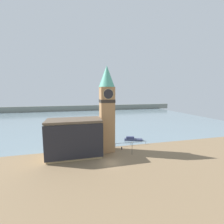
{
  "coord_description": "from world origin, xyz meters",
  "views": [
    {
      "loc": [
        -8.43,
        -33.74,
        17.29
      ],
      "look_at": [
        1.59,
        6.14,
        11.89
      ],
      "focal_mm": 24.0,
      "sensor_mm": 36.0,
      "label": 1
    }
  ],
  "objects_px": {
    "boat_near": "(132,139)",
    "lamp_post": "(132,146)",
    "pier_building": "(75,138)",
    "mooring_bollard_near": "(122,148)",
    "clock_tower": "(107,107)"
  },
  "relations": [
    {
      "from": "pier_building",
      "to": "boat_near",
      "type": "distance_m",
      "value": 22.5
    },
    {
      "from": "clock_tower",
      "to": "mooring_bollard_near",
      "type": "bearing_deg",
      "value": -3.01
    },
    {
      "from": "lamp_post",
      "to": "clock_tower",
      "type": "bearing_deg",
      "value": 143.13
    },
    {
      "from": "boat_near",
      "to": "lamp_post",
      "type": "height_order",
      "value": "lamp_post"
    },
    {
      "from": "pier_building",
      "to": "mooring_bollard_near",
      "type": "bearing_deg",
      "value": 4.73
    },
    {
      "from": "boat_near",
      "to": "mooring_bollard_near",
      "type": "relative_size",
      "value": 7.57
    },
    {
      "from": "clock_tower",
      "to": "lamp_post",
      "type": "bearing_deg",
      "value": -36.87
    },
    {
      "from": "clock_tower",
      "to": "pier_building",
      "type": "distance_m",
      "value": 12.4
    },
    {
      "from": "clock_tower",
      "to": "boat_near",
      "type": "distance_m",
      "value": 18.22
    },
    {
      "from": "mooring_bollard_near",
      "to": "lamp_post",
      "type": "bearing_deg",
      "value": -69.7
    },
    {
      "from": "boat_near",
      "to": "lamp_post",
      "type": "distance_m",
      "value": 12.89
    },
    {
      "from": "clock_tower",
      "to": "pier_building",
      "type": "bearing_deg",
      "value": -171.57
    },
    {
      "from": "pier_building",
      "to": "lamp_post",
      "type": "distance_m",
      "value": 15.96
    },
    {
      "from": "mooring_bollard_near",
      "to": "lamp_post",
      "type": "height_order",
      "value": "lamp_post"
    },
    {
      "from": "pier_building",
      "to": "boat_near",
      "type": "bearing_deg",
      "value": 22.85
    }
  ]
}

